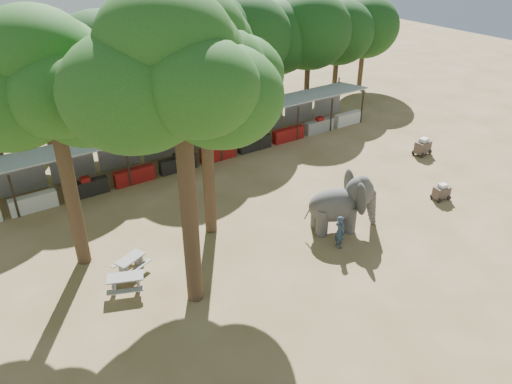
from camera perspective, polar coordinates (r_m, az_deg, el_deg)
ground at (r=22.43m, az=9.41°, el=-8.94°), size 100.00×100.00×0.00m
vendor_stalls at (r=31.76m, az=-7.47°, el=5.60°), size 28.00×2.99×2.80m
yard_tree_left at (r=20.69m, az=-23.14°, el=11.46°), size 7.10×6.90×11.02m
yard_tree_center at (r=16.66m, az=-9.54°, el=13.18°), size 7.10×6.90×12.04m
yard_tree_back at (r=21.58m, az=-6.71°, el=15.12°), size 7.10×6.90×11.36m
backdrop_trees at (r=34.89m, az=-11.97°, el=14.88°), size 46.46×5.95×8.33m
elephant at (r=24.65m, az=9.90°, el=-1.29°), size 3.75×2.90×2.79m
handler at (r=23.50m, az=9.55°, el=-4.49°), size 0.45×0.64×1.67m
picnic_table_near at (r=21.52m, az=-14.66°, el=-9.84°), size 1.86×1.78×0.73m
picnic_table_far at (r=22.61m, az=-14.12°, el=-7.78°), size 1.68×1.61×0.66m
cart_front at (r=29.08m, az=20.45°, el=0.03°), size 1.05×0.78×0.93m
cart_back at (r=34.27m, az=18.53°, el=4.95°), size 1.22×0.85×1.13m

